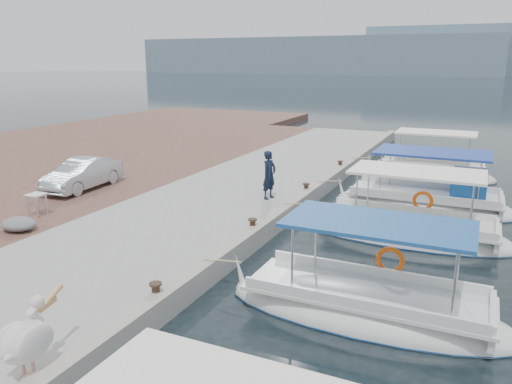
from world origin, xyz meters
TOP-DOWN VIEW (x-y plane):
  - ground at (0.00, 0.00)m, footprint 400.00×400.00m
  - concrete_quay at (-3.00, 5.00)m, footprint 6.00×40.00m
  - quay_curb at (-0.22, 5.00)m, footprint 0.44×40.00m
  - cobblestone_strip at (-8.00, 5.00)m, footprint 4.00×40.00m
  - fishing_caique_b at (3.84, -1.52)m, footprint 6.51×2.20m
  - fishing_caique_c at (3.91, 4.06)m, footprint 6.65×2.29m
  - fishing_caique_d at (4.11, 7.76)m, footprint 6.82×2.61m
  - fishing_caique_e at (3.62, 13.34)m, footprint 6.05×2.25m
  - mooring_bollards at (-0.35, 1.50)m, footprint 0.28×20.28m
  - pelican at (-0.61, -6.65)m, footprint 0.72×1.58m
  - fisherman at (-1.26, 4.92)m, footprint 0.58×0.74m
  - parked_car at (-8.65, 3.16)m, footprint 1.49×3.75m
  - tarp_bundle at (-6.77, -1.59)m, footprint 1.10×0.90m
  - folding_table at (-7.49, -0.20)m, footprint 0.55×0.55m

SIDE VIEW (x-z plane):
  - ground at x=0.00m, z-range 0.00..0.00m
  - fishing_caique_c at x=3.91m, z-range -1.29..1.54m
  - fishing_caique_b at x=3.84m, z-range -1.29..1.54m
  - fishing_caique_e at x=3.62m, z-range -1.29..1.54m
  - fishing_caique_d at x=4.11m, z-range -1.22..1.61m
  - concrete_quay at x=-3.00m, z-range 0.00..0.50m
  - cobblestone_strip at x=-8.00m, z-range 0.00..0.50m
  - quay_curb at x=-0.22m, z-range 0.50..0.62m
  - mooring_bollards at x=-0.35m, z-range 0.53..0.86m
  - tarp_bundle at x=-6.77m, z-range 0.50..0.90m
  - folding_table at x=-7.49m, z-range 0.66..1.39m
  - parked_car at x=-8.65m, z-range 0.50..1.71m
  - pelican at x=-0.61m, z-range 0.52..1.74m
  - fisherman at x=-1.26m, z-range 0.50..2.31m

